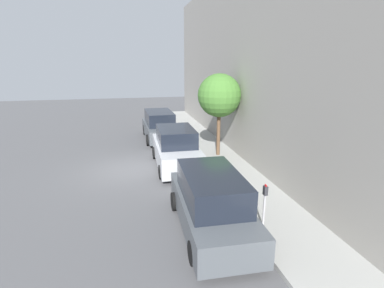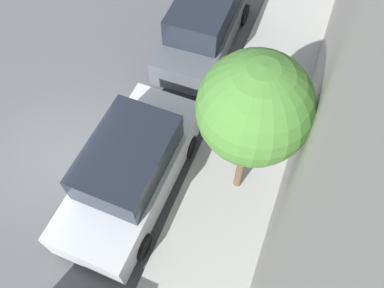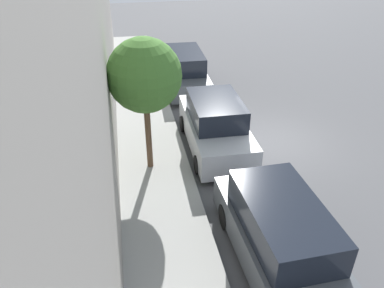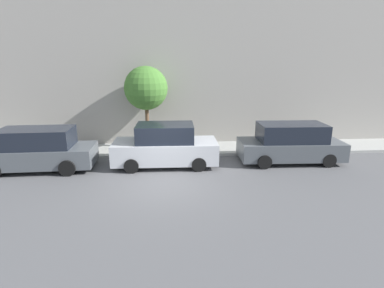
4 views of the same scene
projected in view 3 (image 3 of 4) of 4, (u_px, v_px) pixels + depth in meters
name	position (u px, v px, depth m)	size (l,w,h in m)	color
ground_plane	(272.00, 141.00, 14.53)	(60.00, 60.00, 0.00)	#515154
sidewalk	(152.00, 152.00, 13.73)	(2.40, 32.00, 0.15)	#9E9E99
building_facade	(66.00, 15.00, 10.84)	(2.00, 32.00, 10.04)	gray
parked_minivan_nearest	(185.00, 70.00, 18.74)	(2.05, 4.95, 1.90)	#4C5156
parked_suv_second	(215.00, 126.00, 13.66)	(2.08, 4.83, 1.98)	#B7BABF
parked_minivan_third	(280.00, 236.00, 8.89)	(2.04, 4.95, 1.90)	#4C5156
parking_meter_near	(153.00, 67.00, 18.85)	(0.11, 0.15, 1.44)	#ADADB2
street_tree	(144.00, 76.00, 11.16)	(2.28, 2.28, 4.39)	brown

